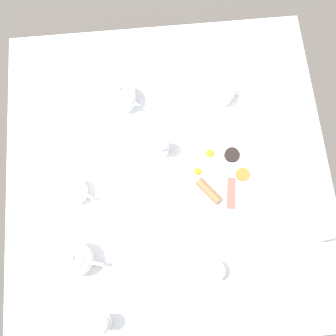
{
  "coord_description": "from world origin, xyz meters",
  "views": [
    {
      "loc": [
        0.03,
        0.35,
        2.0
      ],
      "look_at": [
        0.0,
        0.0,
        0.76
      ],
      "focal_mm": 42.0,
      "sensor_mm": 36.0,
      "label": 1
    }
  ],
  "objects": [
    {
      "name": "teapot_near",
      "position": [
        0.14,
        -0.26,
        0.79
      ],
      "size": [
        0.15,
        0.12,
        0.11
      ],
      "rotation": [
        0.0,
        0.0,
        2.49
      ],
      "color": "white",
      "rests_on": "table"
    },
    {
      "name": "teacup_with_saucer_right",
      "position": [
        0.3,
        0.05,
        0.77
      ],
      "size": [
        0.15,
        0.15,
        0.06
      ],
      "color": "white",
      "rests_on": "table"
    },
    {
      "name": "fork_by_plate",
      "position": [
        0.39,
        -0.26,
        0.74
      ],
      "size": [
        0.16,
        0.11,
        0.0
      ],
      "rotation": [
        0.0,
        0.0,
        1.02
      ],
      "color": "silver",
      "rests_on": "table"
    },
    {
      "name": "creamer_jug",
      "position": [
        -0.11,
        0.34,
        0.78
      ],
      "size": [
        0.09,
        0.06,
        0.06
      ],
      "color": "white",
      "rests_on": "table"
    },
    {
      "name": "spoon_for_tea",
      "position": [
        -0.43,
        -0.05,
        0.74
      ],
      "size": [
        0.07,
        0.15,
        0.0
      ],
      "rotation": [
        0.0,
        0.0,
        3.55
      ],
      "color": "silver",
      "rests_on": "table"
    },
    {
      "name": "teapot_far",
      "position": [
        0.31,
        0.27,
        0.79
      ],
      "size": [
        0.18,
        0.1,
        0.11
      ],
      "rotation": [
        0.0,
        0.0,
        6.0
      ],
      "color": "white",
      "rests_on": "table"
    },
    {
      "name": "table",
      "position": [
        0.0,
        0.0,
        0.68
      ],
      "size": [
        1.07,
        1.1,
        0.74
      ],
      "color": "silver",
      "rests_on": "ground_plane"
    },
    {
      "name": "water_glass_tall",
      "position": [
        -0.44,
        0.25,
        0.8
      ],
      "size": [
        0.06,
        0.06,
        0.12
      ],
      "color": "white",
      "rests_on": "table"
    },
    {
      "name": "knife_by_plate",
      "position": [
        -0.34,
        0.42,
        0.74
      ],
      "size": [
        0.16,
        0.17,
        0.0
      ],
      "rotation": [
        0.0,
        0.0,
        2.4
      ],
      "color": "silver",
      "rests_on": "table"
    },
    {
      "name": "ground_plane",
      "position": [
        0.0,
        0.0,
        0.0
      ],
      "size": [
        8.0,
        8.0,
        0.0
      ],
      "primitive_type": "plane",
      "color": "#4C4742"
    },
    {
      "name": "teacup_with_saucer_left",
      "position": [
        -0.21,
        -0.25,
        0.77
      ],
      "size": [
        0.15,
        0.15,
        0.06
      ],
      "color": "white",
      "rests_on": "table"
    },
    {
      "name": "napkin_folded",
      "position": [
        0.06,
        0.25,
        0.75
      ],
      "size": [
        0.15,
        0.1,
        0.01
      ],
      "rotation": [
        0.0,
        0.0,
        0.14
      ],
      "color": "white",
      "rests_on": "table"
    },
    {
      "name": "pepper_grinder",
      "position": [
        0.23,
        0.46,
        0.8
      ],
      "size": [
        0.05,
        0.05,
        0.11
      ],
      "color": "#BCBCC1",
      "rests_on": "table"
    },
    {
      "name": "breakfast_plate",
      "position": [
        -0.17,
        0.03,
        0.75
      ],
      "size": [
        0.29,
        0.29,
        0.04
      ],
      "color": "white",
      "rests_on": "table"
    },
    {
      "name": "salt_grinder",
      "position": [
        0.01,
        -0.07,
        0.8
      ],
      "size": [
        0.05,
        0.05,
        0.11
      ],
      "color": "#BCBCC1",
      "rests_on": "table"
    }
  ]
}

